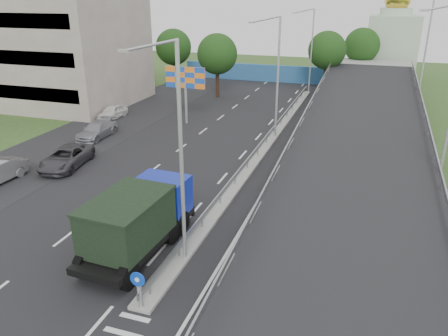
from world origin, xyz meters
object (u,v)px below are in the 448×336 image
at_px(lamp_post_near, 177,146).
at_px(dump_truck, 138,218).
at_px(lamp_post_far, 310,46).
at_px(parked_car_d, 97,130).
at_px(billboard, 185,81).
at_px(sign_bollard, 139,289).
at_px(parked_car_e, 112,112).
at_px(lamp_post_mid, 276,72).
at_px(church, 392,42).
at_px(parked_car_c, 66,158).

xyz_separation_m(lamp_post_near, dump_truck, (-2.30, 0.21, -4.02)).
bearing_deg(lamp_post_far, parked_car_d, -120.90).
bearing_deg(parked_car_d, lamp_post_far, 57.83).
relative_size(billboard, parked_car_d, 1.15).
height_order(sign_bollard, parked_car_e, sign_bollard).
bearing_deg(lamp_post_near, sign_bollard, -91.64).
relative_size(lamp_post_mid, lamp_post_far, 1.00).
bearing_deg(billboard, lamp_post_mid, -12.38).
bearing_deg(billboard, church, 59.30).
bearing_deg(dump_truck, lamp_post_far, 89.65).
xyz_separation_m(lamp_post_far, parked_car_e, (-17.01, -18.69, -5.13)).
relative_size(lamp_post_far, church, 0.73).
bearing_deg(parked_car_e, dump_truck, -54.70).
height_order(lamp_post_near, dump_truck, lamp_post_near).
bearing_deg(lamp_post_far, billboard, -116.84).
bearing_deg(church, billboard, -120.70).
relative_size(lamp_post_near, billboard, 1.83).
bearing_deg(dump_truck, lamp_post_near, -2.18).
bearing_deg(parked_car_c, sign_bollard, -52.66).
height_order(lamp_post_near, church, church).
bearing_deg(billboard, lamp_post_far, 63.16).
relative_size(lamp_post_mid, billboard, 1.83).
bearing_deg(dump_truck, parked_car_e, 127.84).
relative_size(lamp_post_mid, dump_truck, 1.35).
height_order(lamp_post_mid, dump_truck, lamp_post_mid).
bearing_deg(parked_car_c, parked_car_d, 97.00).
xyz_separation_m(lamp_post_mid, billboard, (-9.11, 2.00, -1.62)).
distance_m(lamp_post_near, parked_car_d, 21.86).
relative_size(lamp_post_mid, church, 0.73).
bearing_deg(parked_car_d, parked_car_e, 108.65).
relative_size(church, billboard, 2.51).
bearing_deg(dump_truck, sign_bollard, -58.55).
bearing_deg(parked_car_d, lamp_post_near, -47.09).
relative_size(church, parked_car_c, 2.64).
xyz_separation_m(church, dump_truck, (-12.19, -53.79, -3.52)).
distance_m(lamp_post_far, parked_car_d, 29.30).
height_order(parked_car_c, parked_car_e, parked_car_c).
distance_m(lamp_post_near, parked_car_e, 27.75).
bearing_deg(lamp_post_near, parked_car_d, 134.18).
distance_m(lamp_post_mid, parked_car_d, 16.38).
bearing_deg(church, parked_car_c, -116.59).
distance_m(lamp_post_mid, dump_truck, 20.33).
bearing_deg(lamp_post_mid, parked_car_e, 175.60).
relative_size(dump_truck, parked_car_c, 1.43).
relative_size(lamp_post_near, lamp_post_mid, 1.00).
distance_m(lamp_post_far, church, 17.15).
xyz_separation_m(dump_truck, parked_car_c, (-10.60, 8.26, -1.06)).
xyz_separation_m(lamp_post_far, billboard, (-9.11, -18.00, -1.62)).
relative_size(billboard, parked_car_c, 1.05).
relative_size(lamp_post_far, parked_car_e, 2.54).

